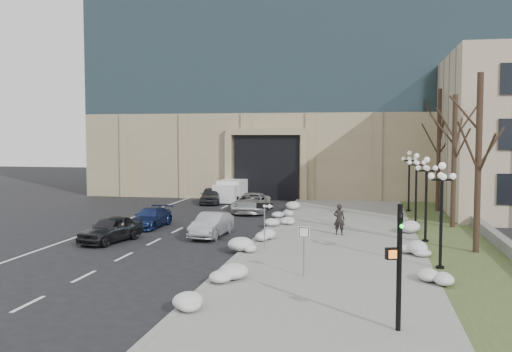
# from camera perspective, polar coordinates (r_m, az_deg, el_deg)

# --- Properties ---
(ground) EXTENTS (160.00, 160.00, 0.00)m
(ground) POSITION_cam_1_polar(r_m,az_deg,el_deg) (21.18, -3.39, -12.12)
(ground) COLOR black
(ground) RESTS_ON ground
(sidewalk) EXTENTS (9.00, 40.00, 0.12)m
(sidewalk) POSITION_cam_1_polar(r_m,az_deg,el_deg) (34.24, 8.25, -5.83)
(sidewalk) COLOR gray
(sidewalk) RESTS_ON ground
(curb) EXTENTS (0.30, 40.00, 0.14)m
(curb) POSITION_cam_1_polar(r_m,az_deg,el_deg) (34.74, 0.78, -5.63)
(curb) COLOR gray
(curb) RESTS_ON ground
(grass_strip) EXTENTS (4.00, 40.00, 0.10)m
(grass_strip) POSITION_cam_1_polar(r_m,az_deg,el_deg) (34.55, 19.14, -5.93)
(grass_strip) COLOR #3C4C26
(grass_strip) RESTS_ON ground
(stone_wall) EXTENTS (0.50, 30.00, 0.70)m
(stone_wall) POSITION_cam_1_polar(r_m,az_deg,el_deg) (36.78, 21.81, -4.93)
(stone_wall) COLOR slate
(stone_wall) RESTS_ON ground
(office_tower) EXTENTS (40.00, 24.70, 36.00)m
(office_tower) POSITION_cam_1_polar(r_m,az_deg,el_deg) (64.92, 4.71, 15.19)
(office_tower) COLOR tan
(office_tower) RESTS_ON ground
(car_a) EXTENTS (2.66, 4.54, 1.45)m
(car_a) POSITION_cam_1_polar(r_m,az_deg,el_deg) (32.77, -14.33, -5.17)
(car_a) COLOR black
(car_a) RESTS_ON ground
(car_b) EXTENTS (1.78, 4.34, 1.40)m
(car_b) POSITION_cam_1_polar(r_m,az_deg,el_deg) (33.52, -4.47, -4.90)
(car_b) COLOR #A7A9AF
(car_b) RESTS_ON ground
(car_c) EXTENTS (1.92, 4.38, 1.25)m
(car_c) POSITION_cam_1_polar(r_m,az_deg,el_deg) (37.48, -10.52, -4.12)
(car_c) COLOR navy
(car_c) RESTS_ON ground
(car_d) EXTENTS (2.67, 5.47, 1.50)m
(car_d) POSITION_cam_1_polar(r_m,az_deg,el_deg) (43.92, -0.46, -2.71)
(car_d) COLOR silver
(car_d) RESTS_ON ground
(car_e) EXTENTS (2.41, 4.49, 1.45)m
(car_e) POSITION_cam_1_polar(r_m,az_deg,el_deg) (49.87, -4.51, -1.94)
(car_e) COLOR #313237
(car_e) RESTS_ON ground
(pedestrian) EXTENTS (0.71, 0.52, 1.81)m
(pedestrian) POSITION_cam_1_polar(r_m,az_deg,el_deg) (33.72, 8.32, -4.32)
(pedestrian) COLOR black
(pedestrian) RESTS_ON sidewalk
(box_truck) EXTENTS (2.44, 6.16, 1.92)m
(box_truck) POSITION_cam_1_polar(r_m,az_deg,el_deg) (52.02, -2.28, -1.46)
(box_truck) COLOR silver
(box_truck) RESTS_ON ground
(one_way_sign) EXTENTS (0.93, 0.34, 2.49)m
(one_way_sign) POSITION_cam_1_polar(r_m,az_deg,el_deg) (28.98, 1.13, -3.59)
(one_way_sign) COLOR slate
(one_way_sign) RESTS_ON ground
(keep_sign) EXTENTS (0.47, 0.06, 2.18)m
(keep_sign) POSITION_cam_1_polar(r_m,az_deg,el_deg) (23.59, 4.81, -6.45)
(keep_sign) COLOR slate
(keep_sign) RESTS_ON ground
(traffic_signal) EXTENTS (0.67, 0.88, 3.90)m
(traffic_signal) POSITION_cam_1_polar(r_m,az_deg,el_deg) (17.52, 14.01, -9.13)
(traffic_signal) COLOR black
(traffic_signal) RESTS_ON ground
(snow_clump_a) EXTENTS (1.10, 1.60, 0.36)m
(snow_clump_a) POSITION_cam_1_polar(r_m,az_deg,el_deg) (19.58, -7.32, -12.58)
(snow_clump_a) COLOR silver
(snow_clump_a) RESTS_ON sidewalk
(snow_clump_b) EXTENTS (1.10, 1.60, 0.36)m
(snow_clump_b) POSITION_cam_1_polar(r_m,az_deg,el_deg) (23.20, -3.15, -9.92)
(snow_clump_b) COLOR silver
(snow_clump_b) RESTS_ON sidewalk
(snow_clump_c) EXTENTS (1.10, 1.60, 0.36)m
(snow_clump_c) POSITION_cam_1_polar(r_m,az_deg,el_deg) (28.47, -1.20, -7.30)
(snow_clump_c) COLOR silver
(snow_clump_c) RESTS_ON sidewalk
(snow_clump_d) EXTENTS (1.10, 1.60, 0.36)m
(snow_clump_d) POSITION_cam_1_polar(r_m,az_deg,el_deg) (31.98, 0.94, -6.05)
(snow_clump_d) COLOR silver
(snow_clump_d) RESTS_ON sidewalk
(snow_clump_e) EXTENTS (1.10, 1.60, 0.36)m
(snow_clump_e) POSITION_cam_1_polar(r_m,az_deg,el_deg) (36.74, 1.93, -4.74)
(snow_clump_e) COLOR silver
(snow_clump_e) RESTS_ON sidewalk
(snow_clump_f) EXTENTS (1.10, 1.60, 0.36)m
(snow_clump_f) POSITION_cam_1_polar(r_m,az_deg,el_deg) (40.77, 2.68, -3.87)
(snow_clump_f) COLOR silver
(snow_clump_f) RESTS_ON sidewalk
(snow_clump_g) EXTENTS (1.10, 1.60, 0.36)m
(snow_clump_g) POSITION_cam_1_polar(r_m,az_deg,el_deg) (44.85, 4.04, -3.15)
(snow_clump_g) COLOR silver
(snow_clump_g) RESTS_ON sidewalk
(snow_clump_h) EXTENTS (1.10, 1.60, 0.36)m
(snow_clump_h) POSITION_cam_1_polar(r_m,az_deg,el_deg) (23.98, 17.43, -9.64)
(snow_clump_h) COLOR silver
(snow_clump_h) RESTS_ON sidewalk
(snow_clump_i) EXTENTS (1.10, 1.60, 0.36)m
(snow_clump_i) POSITION_cam_1_polar(r_m,az_deg,el_deg) (28.89, 15.66, -7.28)
(snow_clump_i) COLOR silver
(snow_clump_i) RESTS_ON sidewalk
(snow_clump_j) EXTENTS (1.10, 1.60, 0.36)m
(snow_clump_j) POSITION_cam_1_polar(r_m,az_deg,el_deg) (35.48, 14.80, -5.18)
(snow_clump_j) COLOR silver
(snow_clump_j) RESTS_ON sidewalk
(snow_clump_k) EXTENTS (1.10, 1.60, 0.36)m
(snow_clump_k) POSITION_cam_1_polar(r_m,az_deg,el_deg) (37.49, 2.83, -4.56)
(snow_clump_k) COLOR silver
(snow_clump_k) RESTS_ON sidewalk
(lamppost_a) EXTENTS (1.18, 1.18, 4.76)m
(lamppost_a) POSITION_cam_1_polar(r_m,az_deg,el_deg) (26.05, 18.06, -2.38)
(lamppost_a) COLOR black
(lamppost_a) RESTS_ON ground
(lamppost_b) EXTENTS (1.18, 1.18, 4.76)m
(lamppost_b) POSITION_cam_1_polar(r_m,az_deg,el_deg) (32.48, 16.67, -1.12)
(lamppost_b) COLOR black
(lamppost_b) RESTS_ON ground
(lamppost_c) EXTENTS (1.18, 1.18, 4.76)m
(lamppost_c) POSITION_cam_1_polar(r_m,az_deg,el_deg) (38.93, 15.73, -0.28)
(lamppost_c) COLOR black
(lamppost_c) RESTS_ON ground
(lamppost_d) EXTENTS (1.18, 1.18, 4.76)m
(lamppost_d) POSITION_cam_1_polar(r_m,az_deg,el_deg) (45.40, 15.07, 0.32)
(lamppost_d) COLOR black
(lamppost_d) RESTS_ON ground
(tree_near) EXTENTS (3.20, 3.20, 9.00)m
(tree_near) POSITION_cam_1_polar(r_m,az_deg,el_deg) (30.19, 21.40, 3.63)
(tree_near) COLOR black
(tree_near) RESTS_ON ground
(tree_mid) EXTENTS (3.20, 3.20, 8.50)m
(tree_mid) POSITION_cam_1_polar(r_m,az_deg,el_deg) (38.09, 19.23, 3.21)
(tree_mid) COLOR black
(tree_mid) RESTS_ON ground
(tree_far) EXTENTS (3.20, 3.20, 9.50)m
(tree_far) POSITION_cam_1_polar(r_m,az_deg,el_deg) (46.02, 17.83, 4.15)
(tree_far) COLOR black
(tree_far) RESTS_ON ground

